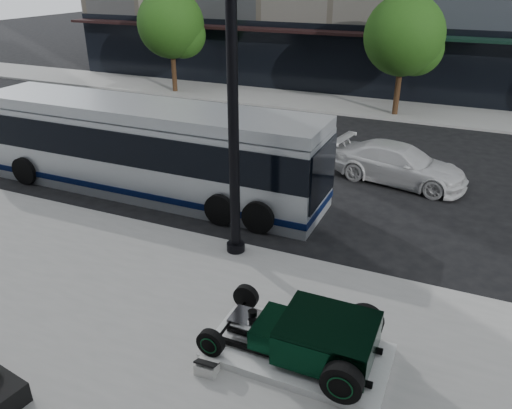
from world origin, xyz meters
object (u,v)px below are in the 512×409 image
at_px(hot_rod, 316,336).
at_px(lamppost, 233,100).
at_px(white_sedan, 399,164).
at_px(transit_bus, 146,148).

xyz_separation_m(hot_rod, lamppost, (-3.13, 3.06, 3.40)).
bearing_deg(hot_rod, white_sedan, 90.40).
height_order(lamppost, white_sedan, lamppost).
distance_m(lamppost, transit_bus, 5.86).
relative_size(hot_rod, lamppost, 0.37).
bearing_deg(transit_bus, hot_rod, -36.76).
distance_m(hot_rod, white_sedan, 9.77).
xyz_separation_m(lamppost, transit_bus, (-4.53, 2.66, -2.61)).
bearing_deg(lamppost, white_sedan, 65.47).
bearing_deg(lamppost, hot_rod, -44.33).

